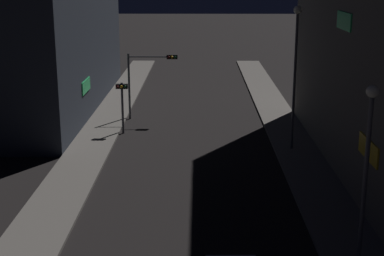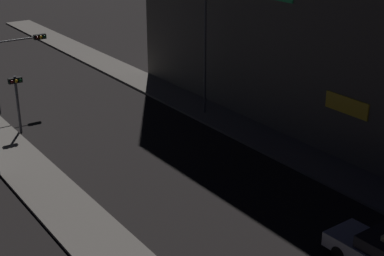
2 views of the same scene
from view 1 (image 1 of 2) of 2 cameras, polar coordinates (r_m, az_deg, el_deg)
The scene contains 7 objects.
sidewalk_left at distance 39.97m, azimuth -9.16°, elevation -0.46°, with size 2.73×65.88×0.16m, color #5B5651.
sidewalk_right at distance 39.86m, azimuth 9.43°, elevation -0.52°, with size 2.73×65.88×0.16m, color #5B5651.
building_facade_left at distance 47.56m, azimuth -13.73°, elevation 11.24°, with size 6.94×26.69×15.61m.
traffic_light_overhead at distance 42.86m, azimuth -4.41°, elevation 5.58°, with size 3.72×0.41×4.97m.
traffic_light_left_kerb at distance 39.25m, azimuth -6.95°, elevation 3.06°, with size 0.80×0.42×3.55m.
street_lamp_near_block at distance 20.28m, azimuth 16.94°, elevation -3.22°, with size 0.42×0.42×7.02m.
street_lamp_far_block at distance 35.01m, azimuth 10.26°, elevation 7.07°, with size 0.51×0.51×8.72m.
Camera 1 is at (0.35, -6.98, 10.72)m, focal length 53.73 mm.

